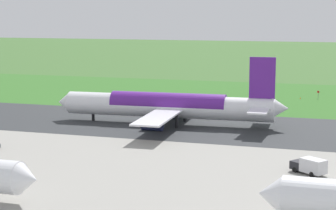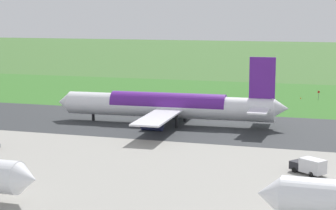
{
  "view_description": "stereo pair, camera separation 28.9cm",
  "coord_description": "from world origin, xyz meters",
  "px_view_note": "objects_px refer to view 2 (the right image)",
  "views": [
    {
      "loc": [
        -28.2,
        126.31,
        25.3
      ],
      "look_at": [
        10.61,
        0.0,
        4.5
      ],
      "focal_mm": 63.02,
      "sensor_mm": 36.0,
      "label": 1
    },
    {
      "loc": [
        -28.48,
        126.22,
        25.3
      ],
      "look_at": [
        10.61,
        0.0,
        4.5
      ],
      "focal_mm": 63.02,
      "sensor_mm": 36.0,
      "label": 2
    }
  ],
  "objects_px": {
    "service_truck_fuel": "(309,166)",
    "no_stopping_sign": "(319,94)",
    "traffic_cone_orange": "(301,98)",
    "airliner_main": "(170,106)"
  },
  "relations": [
    {
      "from": "service_truck_fuel",
      "to": "traffic_cone_orange",
      "type": "relative_size",
      "value": 10.99
    },
    {
      "from": "airliner_main",
      "to": "no_stopping_sign",
      "type": "relative_size",
      "value": 22.27
    },
    {
      "from": "airliner_main",
      "to": "traffic_cone_orange",
      "type": "xyz_separation_m",
      "value": [
        -25.26,
        -49.99,
        -4.08
      ]
    },
    {
      "from": "service_truck_fuel",
      "to": "traffic_cone_orange",
      "type": "bearing_deg",
      "value": -84.5
    },
    {
      "from": "airliner_main",
      "to": "no_stopping_sign",
      "type": "bearing_deg",
      "value": -120.56
    },
    {
      "from": "service_truck_fuel",
      "to": "no_stopping_sign",
      "type": "height_order",
      "value": "service_truck_fuel"
    },
    {
      "from": "airliner_main",
      "to": "no_stopping_sign",
      "type": "height_order",
      "value": "airliner_main"
    },
    {
      "from": "service_truck_fuel",
      "to": "no_stopping_sign",
      "type": "distance_m",
      "value": 84.92
    },
    {
      "from": "no_stopping_sign",
      "to": "traffic_cone_orange",
      "type": "bearing_deg",
      "value": 14.44
    },
    {
      "from": "no_stopping_sign",
      "to": "airliner_main",
      "type": "bearing_deg",
      "value": 59.44
    }
  ]
}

